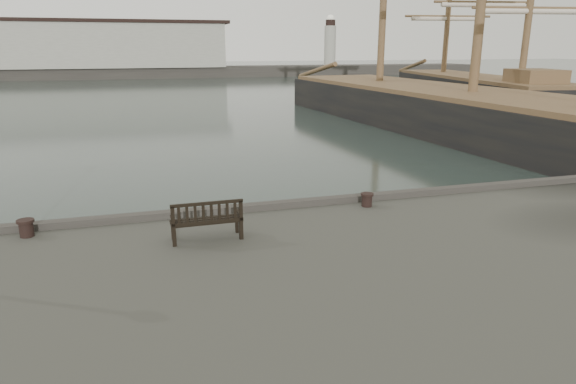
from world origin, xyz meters
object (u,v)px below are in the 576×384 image
tall_ship_far (474,95)px  tall_ship_main (470,123)px  bench (207,227)px  bollard_left (26,228)px  bollard_right (367,200)px

tall_ship_far → tall_ship_main: bearing=-116.9°
bench → tall_ship_far: tall_ship_far is taller
bollard_left → tall_ship_main: size_ratio=0.01×
bench → bollard_right: size_ratio=4.35×
bollard_left → bollard_right: bearing=-0.6°
bollard_right → tall_ship_main: bearing=48.0°
bench → tall_ship_main: size_ratio=0.04×
bollard_right → tall_ship_far: tall_ship_far is taller
tall_ship_far → bollard_left: bearing=-127.4°
bench → bollard_right: (4.62, 1.30, -0.11)m
tall_ship_main → tall_ship_far: (12.63, 17.01, 0.03)m
bollard_left → tall_ship_main: bearing=35.6°
bollard_left → bench: bearing=-19.1°
bench → bollard_left: bearing=160.3°
tall_ship_main → tall_ship_far: tall_ship_main is taller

